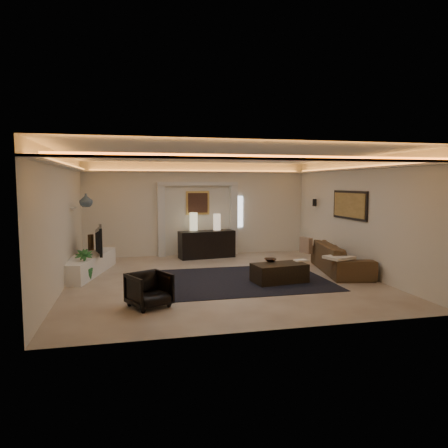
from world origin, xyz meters
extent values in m
plane|color=beige|center=(0.00, 0.00, 0.00)|extent=(7.00, 7.00, 0.00)
plane|color=white|center=(0.00, 0.00, 2.90)|extent=(7.00, 7.00, 0.00)
plane|color=#EFE4CF|center=(0.00, 3.50, 1.45)|extent=(7.00, 0.00, 7.00)
plane|color=#EFE4CF|center=(0.00, -3.50, 1.45)|extent=(7.00, 0.00, 7.00)
plane|color=#EFE4CF|center=(-3.50, 0.00, 1.45)|extent=(0.00, 7.00, 7.00)
plane|color=#EFE4CF|center=(3.50, 0.00, 1.45)|extent=(0.00, 7.00, 7.00)
cube|color=silver|center=(0.00, 0.00, 2.62)|extent=(7.00, 7.00, 0.04)
cube|color=white|center=(1.35, 3.48, 1.35)|extent=(0.25, 0.03, 1.00)
cube|color=black|center=(0.40, -0.20, 0.01)|extent=(4.00, 3.00, 0.01)
cube|color=silver|center=(-1.15, 3.40, 1.10)|extent=(0.22, 0.20, 2.20)
cube|color=silver|center=(1.15, 3.40, 1.10)|extent=(0.22, 0.20, 2.20)
cube|color=silver|center=(0.00, 3.40, 2.25)|extent=(2.52, 0.20, 0.12)
cube|color=tan|center=(0.00, 3.47, 1.65)|extent=(0.74, 0.04, 0.74)
cube|color=#4C2D1E|center=(0.00, 3.44, 1.65)|extent=(0.62, 0.02, 0.62)
cube|color=black|center=(3.47, 0.30, 1.70)|extent=(0.04, 1.64, 0.74)
cube|color=tan|center=(3.44, 0.30, 1.70)|extent=(0.02, 1.50, 0.62)
cylinder|color=black|center=(3.38, 2.20, 1.68)|extent=(0.12, 0.12, 0.22)
cube|color=silver|center=(-3.44, 1.40, 1.65)|extent=(0.10, 0.55, 0.04)
cube|color=black|center=(0.18, 2.87, 0.40)|extent=(1.74, 0.77, 0.84)
cylinder|color=beige|center=(-0.19, 3.14, 1.09)|extent=(0.32, 0.32, 0.54)
cylinder|color=beige|center=(0.53, 3.05, 1.09)|extent=(0.28, 0.28, 0.50)
cube|color=white|center=(-3.15, 1.27, 0.23)|extent=(1.29, 2.72, 0.50)
imported|color=black|center=(-2.95, 1.46, 0.80)|extent=(1.23, 0.26, 0.70)
cylinder|color=#422D19|center=(-3.13, 2.14, 0.64)|extent=(0.19, 0.19, 0.42)
imported|color=#405665|center=(-3.15, 1.47, 1.84)|extent=(0.35, 0.35, 0.34)
imported|color=#27632A|center=(-3.15, 0.52, 0.36)|extent=(0.44, 0.44, 0.73)
imported|color=#43261B|center=(3.15, 0.10, 0.36)|extent=(2.60, 1.42, 0.72)
cube|color=beige|center=(2.63, -0.76, 0.55)|extent=(0.72, 0.65, 0.07)
cube|color=#9F7D63|center=(2.66, 1.17, 0.55)|extent=(0.22, 0.45, 0.43)
cube|color=black|center=(1.23, -0.60, 0.20)|extent=(1.28, 0.81, 0.45)
imported|color=black|center=(1.12, -0.27, 0.44)|extent=(0.32, 0.32, 0.07)
cube|color=white|center=(1.83, -0.40, 0.42)|extent=(0.31, 0.24, 0.03)
imported|color=black|center=(-1.76, -1.86, 0.32)|extent=(0.92, 0.93, 0.64)
camera|label=1|loc=(-2.05, -9.32, 2.25)|focal=32.93mm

